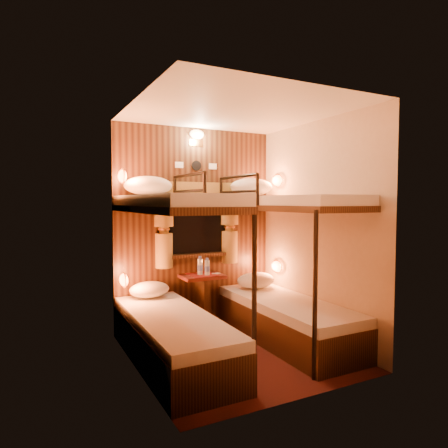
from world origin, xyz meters
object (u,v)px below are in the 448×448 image
bottle_right (207,268)px  bottle_left (200,267)px  bunk_left (173,304)px  bunk_right (286,290)px  table (202,294)px

bottle_right → bottle_left: bearing=128.1°
bunk_left → bottle_left: (0.62, 0.79, 0.19)m
bunk_left → bottle_left: bearing=51.7°
bunk_left → bunk_right: same height
bunk_left → bunk_right: size_ratio=1.00×
bunk_left → table: bearing=50.3°
bunk_left → bottle_right: (0.68, 0.72, 0.18)m
table → bottle_right: 0.33m
bunk_left → bottle_left: 1.03m
table → bottle_left: size_ratio=2.94×
bunk_right → bottle_right: (-0.61, 0.72, 0.18)m
bunk_left → bottle_left: bunk_left is taller
table → bottle_right: size_ratio=3.14×
bottle_right → bunk_left: bearing=-133.6°
bunk_right → table: bearing=129.7°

